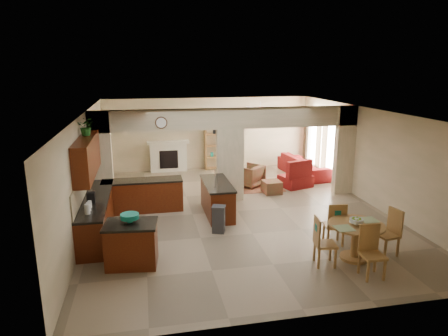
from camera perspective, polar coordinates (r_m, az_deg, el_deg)
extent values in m
plane|color=gray|center=(11.36, 1.92, -6.17)|extent=(10.00, 10.00, 0.00)
plane|color=white|center=(10.70, 2.05, 8.02)|extent=(10.00, 10.00, 0.00)
plane|color=beige|center=(15.76, -2.24, 4.92)|extent=(8.00, 0.00, 8.00)
plane|color=beige|center=(6.43, 12.48, -9.65)|extent=(8.00, 0.00, 8.00)
plane|color=beige|center=(10.77, -19.20, -0.32)|extent=(0.00, 10.00, 10.00)
plane|color=beige|center=(12.48, 20.17, 1.53)|extent=(0.00, 10.00, 10.00)
cube|color=beige|center=(11.70, -17.14, 0.97)|extent=(0.60, 0.25, 2.80)
cube|color=beige|center=(11.96, 0.86, 0.42)|extent=(0.80, 0.25, 2.20)
cube|color=beige|center=(13.17, 16.81, 2.44)|extent=(0.60, 0.25, 2.80)
cube|color=beige|center=(11.71, 0.89, 7.09)|extent=(8.00, 0.25, 0.60)
cube|color=#410F07|center=(10.26, -17.65, -6.61)|extent=(0.60, 3.20, 0.86)
cube|color=black|center=(10.11, -17.85, -4.19)|extent=(0.62, 3.22, 0.05)
cube|color=tan|center=(10.05, -19.57, -2.55)|extent=(0.02, 3.20, 0.55)
cube|color=#410F07|center=(11.48, -11.50, -3.96)|extent=(2.20, 0.60, 0.86)
cube|color=black|center=(11.34, -11.61, -1.78)|extent=(2.22, 0.62, 0.05)
cube|color=#410F07|center=(9.86, -19.00, 1.50)|extent=(0.35, 2.40, 0.90)
cube|color=#410F07|center=(11.00, -0.99, -4.47)|extent=(0.65, 1.80, 0.86)
cube|color=black|center=(10.86, -1.00, -2.20)|extent=(0.70, 1.85, 0.05)
cube|color=silver|center=(10.22, -0.12, -6.03)|extent=(0.58, 0.04, 0.70)
cylinder|color=#4D2F19|center=(11.31, -8.96, 6.41)|extent=(0.34, 0.03, 0.34)
cube|color=brown|center=(13.57, 4.82, -2.73)|extent=(1.60, 1.30, 0.01)
cube|color=silver|center=(15.59, -7.93, 1.51)|extent=(1.40, 0.28, 1.10)
cube|color=black|center=(15.47, -7.89, 1.21)|extent=(0.70, 0.04, 0.70)
cube|color=silver|center=(15.45, -8.00, 3.66)|extent=(1.60, 0.35, 0.10)
cube|color=olive|center=(15.73, -0.85, 3.06)|extent=(1.00, 0.32, 1.80)
cube|color=white|center=(14.46, 15.31, 2.76)|extent=(0.02, 0.90, 1.90)
cube|color=white|center=(15.97, 12.60, 3.98)|extent=(0.02, 0.90, 1.90)
cube|color=white|center=(15.24, 13.86, 2.85)|extent=(0.02, 0.70, 2.10)
cube|color=#3A1917|center=(13.92, 16.25, 2.26)|extent=(0.10, 0.28, 2.30)
cube|color=#3A1917|center=(14.97, 14.15, 3.22)|extent=(0.10, 0.28, 2.30)
cube|color=#3A1917|center=(15.42, 13.36, 3.58)|extent=(0.10, 0.28, 2.30)
cube|color=#3A1917|center=(16.50, 11.64, 4.36)|extent=(0.10, 0.28, 2.30)
cylinder|color=white|center=(14.00, 5.20, 8.47)|extent=(1.00, 1.00, 0.10)
cube|color=#410F07|center=(8.50, -13.05, -10.70)|extent=(1.08, 0.81, 0.86)
cube|color=black|center=(8.32, -13.23, -7.85)|extent=(1.13, 0.87, 0.05)
cylinder|color=#127F6B|center=(8.34, -13.31, -6.97)|extent=(0.37, 0.37, 0.18)
cube|color=#2F2F32|center=(9.86, -0.77, -7.47)|extent=(0.36, 0.34, 0.63)
cylinder|color=olive|center=(8.84, 18.41, -7.72)|extent=(1.16, 1.16, 0.04)
cylinder|color=olive|center=(8.98, 18.22, -9.94)|extent=(0.17, 0.17, 0.75)
cylinder|color=olive|center=(9.13, 18.04, -12.02)|extent=(0.59, 0.59, 0.06)
cylinder|color=#6AA022|center=(8.76, 18.38, -7.24)|extent=(0.28, 0.28, 0.15)
imported|color=maroon|center=(15.21, 11.25, 0.32)|extent=(2.57, 1.23, 0.72)
cube|color=maroon|center=(13.78, 10.15, -1.82)|extent=(1.17, 1.05, 0.39)
imported|color=maroon|center=(13.60, 3.68, -1.08)|extent=(1.12, 1.13, 0.74)
cube|color=maroon|center=(12.96, 6.82, -2.71)|extent=(0.59, 0.59, 0.40)
imported|color=#154612|center=(10.07, -19.07, 5.62)|extent=(0.42, 0.38, 0.43)
cube|color=olive|center=(9.53, 15.40, -7.93)|extent=(0.48, 0.48, 0.05)
cube|color=olive|center=(9.82, 15.96, -8.75)|extent=(0.04, 0.04, 0.44)
cube|color=olive|center=(9.72, 14.04, -8.87)|extent=(0.04, 0.04, 0.44)
cube|color=olive|center=(9.53, 16.62, -9.53)|extent=(0.04, 0.04, 0.44)
cube|color=olive|center=(9.42, 14.64, -9.67)|extent=(0.04, 0.04, 0.44)
cube|color=olive|center=(9.26, 15.89, -6.64)|extent=(0.42, 0.10, 0.55)
cube|color=#127F6B|center=(9.21, 15.97, -6.29)|extent=(0.14, 0.03, 0.14)
cube|color=olive|center=(9.39, 22.24, -8.86)|extent=(0.48, 0.48, 0.05)
cube|color=olive|center=(9.48, 20.64, -9.99)|extent=(0.04, 0.04, 0.44)
cube|color=olive|center=(9.26, 22.04, -10.73)|extent=(0.04, 0.04, 0.44)
cube|color=olive|center=(9.70, 22.18, -9.59)|extent=(0.04, 0.04, 0.44)
cube|color=olive|center=(9.48, 23.58, -10.29)|extent=(0.04, 0.04, 0.44)
cube|color=olive|center=(9.40, 23.27, -6.96)|extent=(0.11, 0.42, 0.55)
cube|color=#127F6B|center=(9.40, 23.43, -6.53)|extent=(0.03, 0.14, 0.14)
cube|color=olive|center=(8.34, 20.47, -11.65)|extent=(0.43, 0.43, 0.05)
cube|color=olive|center=(8.23, 19.87, -13.74)|extent=(0.04, 0.04, 0.44)
cube|color=olive|center=(8.40, 21.95, -13.37)|extent=(0.04, 0.04, 0.44)
cube|color=olive|center=(8.49, 18.73, -12.74)|extent=(0.04, 0.04, 0.44)
cube|color=olive|center=(8.65, 20.76, -12.41)|extent=(0.04, 0.04, 0.44)
cube|color=olive|center=(8.37, 20.00, -9.27)|extent=(0.42, 0.05, 0.55)
cube|color=#127F6B|center=(8.36, 19.96, -8.76)|extent=(0.14, 0.01, 0.14)
cube|color=olive|center=(8.54, 14.28, -10.52)|extent=(0.48, 0.48, 0.05)
cube|color=olive|center=(8.55, 15.62, -12.32)|extent=(0.04, 0.04, 0.44)
cube|color=olive|center=(8.84, 14.95, -11.35)|extent=(0.04, 0.04, 0.44)
cube|color=olive|center=(8.45, 13.37, -12.48)|extent=(0.04, 0.04, 0.44)
cube|color=olive|center=(8.74, 12.78, -11.49)|extent=(0.04, 0.04, 0.44)
cube|color=olive|center=(8.37, 13.14, -8.73)|extent=(0.11, 0.42, 0.55)
cube|color=#127F6B|center=(8.34, 13.00, -8.30)|extent=(0.03, 0.14, 0.14)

